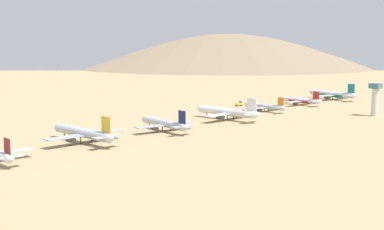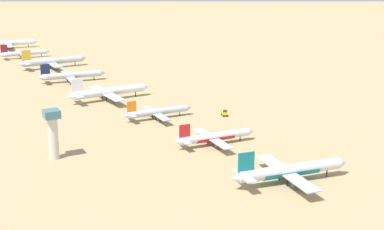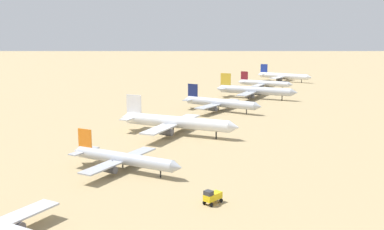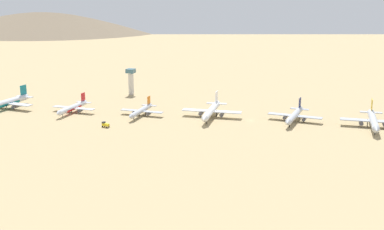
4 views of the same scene
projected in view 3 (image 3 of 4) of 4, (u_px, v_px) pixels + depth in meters
name	position (u px, v px, depth m)	size (l,w,h in m)	color
ground_plane	(206.00, 122.00, 221.28)	(2347.69, 2347.69, 0.00)	tan
parked_jet_2	(123.00, 159.00, 143.27)	(41.87, 33.91, 12.10)	#B2B7C1
parked_jet_3	(175.00, 122.00, 193.56)	(55.81, 45.41, 16.09)	silver
parked_jet_4	(220.00, 103.00, 249.91)	(48.95, 39.82, 14.11)	#B2B7C1
parked_jet_5	(254.00, 91.00, 296.90)	(55.22, 44.87, 15.92)	#B2B7C1
parked_jet_6	(264.00, 83.00, 347.69)	(43.99, 35.64, 12.71)	silver
parked_jet_7	(283.00, 76.00, 397.20)	(50.56, 41.16, 14.57)	silver
service_truck	(212.00, 196.00, 116.34)	(3.77, 5.60, 3.90)	yellow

